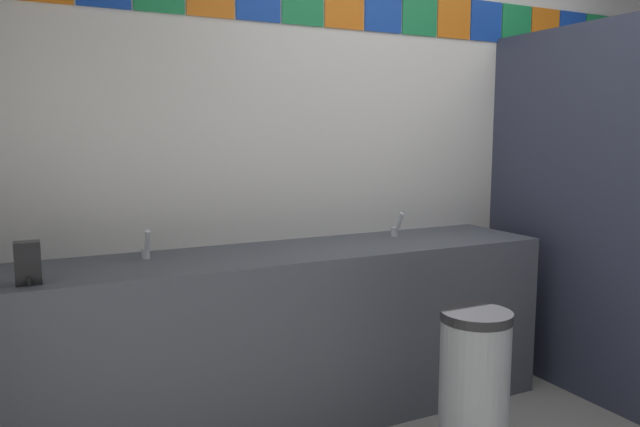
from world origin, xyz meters
The scene contains 7 objects.
wall_back centered at (0.00, 1.53, 1.27)m, with size 4.57×0.09×2.53m.
vanity_counter centered at (-0.92, 1.20, 0.43)m, with size 2.64×0.57×0.85m.
faucet_left centered at (-1.57, 1.29, 0.90)m, with size 0.04×0.10×0.14m.
faucet_right centered at (-0.26, 1.29, 0.90)m, with size 0.04×0.10×0.14m.
soap_dispenser centered at (-2.05, 1.04, 0.93)m, with size 0.09×0.09×0.16m.
toilet centered at (1.21, 0.99, 0.30)m, with size 0.39×0.49×0.74m.
trash_bin centered at (-0.42, 0.45, 0.35)m, with size 0.29×0.29×0.69m.
Camera 1 is at (-2.03, -1.38, 1.40)m, focal length 33.59 mm.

